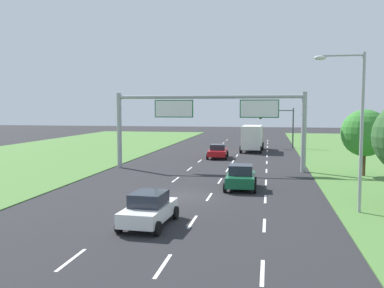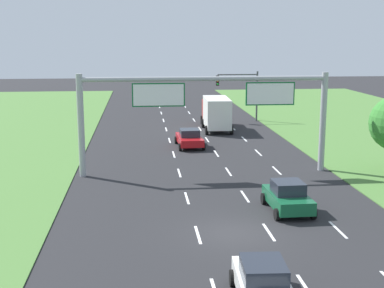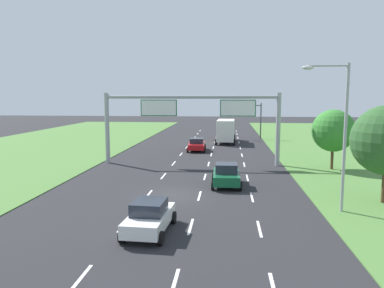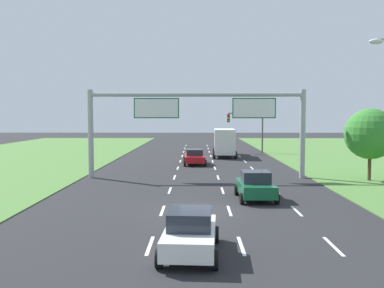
% 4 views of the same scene
% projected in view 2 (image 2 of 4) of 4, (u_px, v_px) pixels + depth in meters
% --- Properties ---
extents(ground_plane, '(200.00, 200.00, 0.00)m').
position_uv_depth(ground_plane, '(234.00, 233.00, 26.01)').
color(ground_plane, '#262628').
extents(lane_dashes_inner_left, '(0.14, 68.40, 0.01)m').
position_uv_depth(lane_dashes_inner_left, '(176.00, 163.00, 40.47)').
color(lane_dashes_inner_left, white).
rests_on(lane_dashes_inner_left, ground_plane).
extents(lane_dashes_inner_right, '(0.14, 68.40, 0.01)m').
position_uv_depth(lane_dashes_inner_right, '(222.00, 162.00, 40.81)').
color(lane_dashes_inner_right, white).
rests_on(lane_dashes_inner_right, ground_plane).
extents(lane_dashes_slip, '(0.14, 68.40, 0.01)m').
position_uv_depth(lane_dashes_slip, '(267.00, 161.00, 41.15)').
color(lane_dashes_slip, white).
rests_on(lane_dashes_slip, ground_plane).
extents(car_near_red, '(2.23, 4.15, 1.61)m').
position_uv_depth(car_near_red, '(263.00, 283.00, 19.00)').
color(car_near_red, white).
rests_on(car_near_red, ground_plane).
extents(car_lead_silver, '(2.25, 3.94, 1.68)m').
position_uv_depth(car_lead_silver, '(288.00, 197.00, 29.18)').
color(car_lead_silver, '#145633').
rests_on(car_lead_silver, ground_plane).
extents(car_mid_lane, '(2.37, 4.34, 1.55)m').
position_uv_depth(car_mid_lane, '(189.00, 138.00, 46.27)').
color(car_mid_lane, red).
rests_on(car_mid_lane, ground_plane).
extents(box_truck, '(2.88, 7.83, 3.34)m').
position_uv_depth(box_truck, '(216.00, 112.00, 54.77)').
color(box_truck, '#B21E19').
rests_on(box_truck, ground_plane).
extents(sign_gantry, '(17.24, 0.44, 7.00)m').
position_uv_depth(sign_gantry, '(207.00, 104.00, 36.53)').
color(sign_gantry, '#9EA0A5').
rests_on(sign_gantry, ground_plane).
extents(traffic_light_mast, '(4.76, 0.49, 5.60)m').
position_uv_depth(traffic_light_mast, '(240.00, 87.00, 59.64)').
color(traffic_light_mast, '#47494F').
rests_on(traffic_light_mast, ground_plane).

